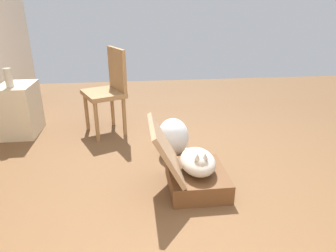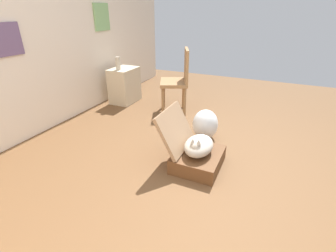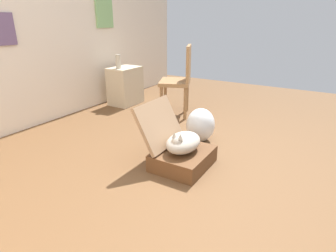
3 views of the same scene
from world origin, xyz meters
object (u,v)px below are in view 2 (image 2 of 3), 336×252
at_px(suitcase_base, 198,159).
at_px(vase_tall, 118,63).
at_px(plastic_bag_white, 205,124).
at_px(side_table, 125,85).
at_px(chair, 179,78).
at_px(cat, 199,146).

bearing_deg(suitcase_base, vase_tall, 55.45).
distance_m(plastic_bag_white, side_table, 1.84).
bearing_deg(plastic_bag_white, suitcase_base, -169.53).
bearing_deg(vase_tall, plastic_bag_white, -110.14).
bearing_deg(side_table, chair, -92.86).
height_order(suitcase_base, vase_tall, vase_tall).
xyz_separation_m(cat, plastic_bag_white, (0.63, 0.11, -0.06)).
relative_size(plastic_bag_white, chair, 0.39).
relative_size(suitcase_base, chair, 0.56).
distance_m(suitcase_base, plastic_bag_white, 0.64).
xyz_separation_m(plastic_bag_white, vase_tall, (0.62, 1.68, 0.50)).
bearing_deg(suitcase_base, cat, 176.24).
xyz_separation_m(suitcase_base, chair, (1.31, 0.76, 0.46)).
relative_size(cat, vase_tall, 2.35).
relative_size(cat, side_table, 0.83).
height_order(side_table, chair, chair).
height_order(plastic_bag_white, side_table, side_table).
distance_m(side_table, vase_tall, 0.42).
relative_size(suitcase_base, vase_tall, 2.62).
bearing_deg(plastic_bag_white, chair, 43.08).
distance_m(vase_tall, chair, 1.05).
distance_m(suitcase_base, side_table, 2.26).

